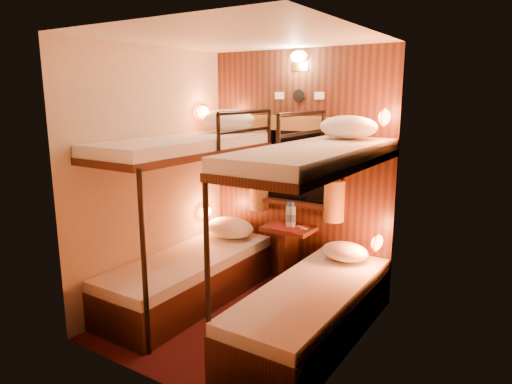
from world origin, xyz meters
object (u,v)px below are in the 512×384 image
Objects in this scene: bunk_left at (189,245)px; bunk_right at (313,274)px; bottle_left at (289,216)px; table at (288,249)px; bottle_right at (292,217)px.

bunk_left is 1.30m from bunk_right.
bottle_left is at bearing 50.46° from bunk_left.
bunk_left is 2.90× the size of table.
bunk_right is 7.43× the size of bottle_right.
table is at bearing -101.75° from bottle_left.
bottle_right is at bearing 127.92° from bunk_right.
bottle_left is (0.00, 0.00, 0.34)m from table.
bunk_left is 1.02m from table.
bottle_right reaches higher than table.
bunk_right is 1.04m from bottle_left.
bottle_right is (0.03, 0.01, 0.35)m from table.
bunk_right is at bearing -52.08° from bottle_right.
table is 0.34m from bottle_left.
bunk_right is 2.90× the size of table.
table is at bearing 129.67° from bunk_right.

